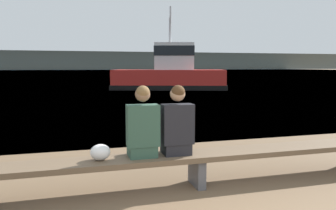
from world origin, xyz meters
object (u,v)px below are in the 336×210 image
(bench_main, at_px, (197,159))
(person_left, at_px, (143,126))
(shopping_bag, at_px, (100,152))
(person_right, at_px, (177,124))
(moored_sailboat, at_px, (172,77))
(tugboat_red, at_px, (170,75))

(bench_main, height_order, person_left, person_left)
(shopping_bag, bearing_deg, person_right, -0.44)
(person_right, relative_size, moored_sailboat, 0.12)
(bench_main, height_order, shopping_bag, shopping_bag)
(bench_main, xyz_separation_m, moored_sailboat, (8.67, 30.96, 0.10))
(person_left, relative_size, tugboat_red, 0.11)
(shopping_bag, xyz_separation_m, tugboat_red, (6.64, 19.87, 0.50))
(person_right, height_order, tugboat_red, tugboat_red)
(person_left, height_order, person_right, person_left)
(person_right, distance_m, shopping_bag, 1.13)
(shopping_bag, bearing_deg, tugboat_red, 71.51)
(person_left, xyz_separation_m, shopping_bag, (-0.58, 0.01, -0.33))
(moored_sailboat, bearing_deg, shopping_bag, 139.73)
(shopping_bag, bearing_deg, moored_sailboat, 72.00)
(shopping_bag, relative_size, tugboat_red, 0.03)
(bench_main, relative_size, person_right, 6.24)
(shopping_bag, height_order, tugboat_red, tugboat_red)
(bench_main, bearing_deg, tugboat_red, 75.18)
(person_right, bearing_deg, bench_main, 0.38)
(shopping_bag, distance_m, moored_sailboat, 32.54)
(shopping_bag, height_order, moored_sailboat, moored_sailboat)
(shopping_bag, bearing_deg, person_left, -0.78)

